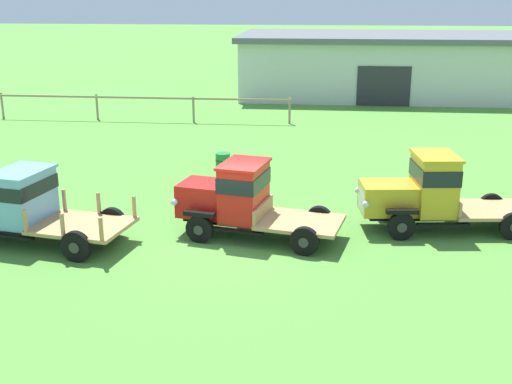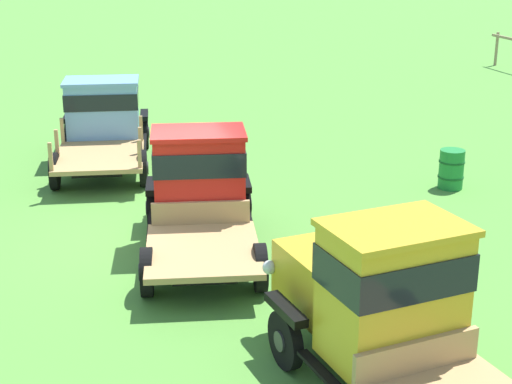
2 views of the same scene
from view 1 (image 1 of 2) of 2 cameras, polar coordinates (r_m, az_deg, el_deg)
ground_plane at (r=18.04m, az=-2.55°, el=-4.46°), size 240.00×240.00×0.00m
farm_shed at (r=45.23m, az=15.72°, el=10.84°), size 26.06×10.36×4.01m
paddock_fence at (r=35.26m, az=-10.09°, el=7.91°), size 16.10×0.44×1.39m
vintage_truck_foreground_near at (r=19.04m, az=-20.28°, el=-0.92°), size 5.36×2.84×2.04m
vintage_truck_second_in_line at (r=18.19m, az=-1.47°, el=-0.55°), size 4.97×2.74×2.16m
vintage_truck_midrow_center at (r=19.29m, az=15.00°, el=0.02°), size 5.25×2.39×2.27m
oil_drum_beside_row at (r=24.33m, az=-2.96°, el=2.46°), size 0.58×0.58×0.88m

